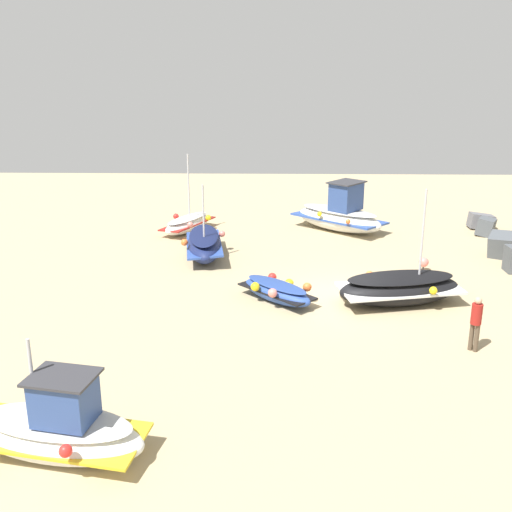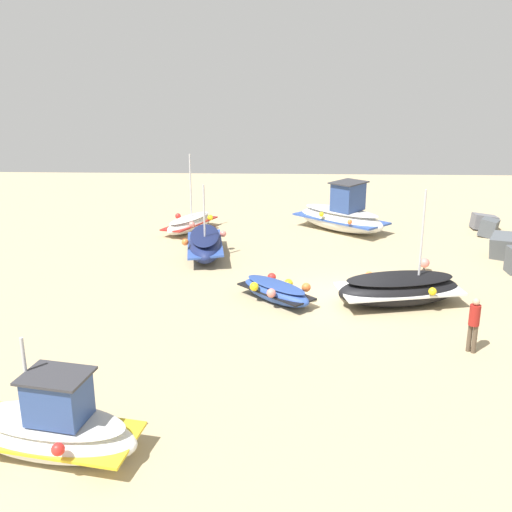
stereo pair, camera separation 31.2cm
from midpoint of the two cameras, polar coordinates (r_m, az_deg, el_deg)
The scene contains 9 objects.
ground_plane at distance 22.83m, azimuth 7.79°, elevation -3.72°, with size 52.22×52.22×0.00m, color tan.
fishing_boat_0 at distance 22.01m, azimuth 1.56°, elevation -3.29°, with size 2.98×2.98×0.78m.
fishing_boat_1 at distance 14.47m, azimuth -18.66°, elevation -15.12°, with size 2.30×4.25×2.79m.
fishing_boat_2 at distance 31.31m, azimuth -6.70°, elevation 3.06°, with size 3.78×2.70×3.98m.
fishing_boat_3 at distance 31.54m, azimuth 7.60°, elevation 3.85°, with size 4.78×5.08×2.63m.
fishing_boat_4 at distance 27.10m, azimuth -5.24°, elevation 1.14°, with size 4.49×2.11×3.40m.
fishing_boat_5 at distance 22.27m, azimuth 12.96°, elevation -2.96°, with size 2.65×4.75×4.18m.
person_walking at distance 19.16m, azimuth 19.51°, elevation -5.68°, with size 0.32×0.32×1.73m.
mooring_buoy_0 at distance 26.08m, azimuth 15.13°, elevation -0.57°, with size 0.42×0.42×0.59m.
Camera 1 is at (21.13, -2.74, 8.24)m, focal length 42.61 mm.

